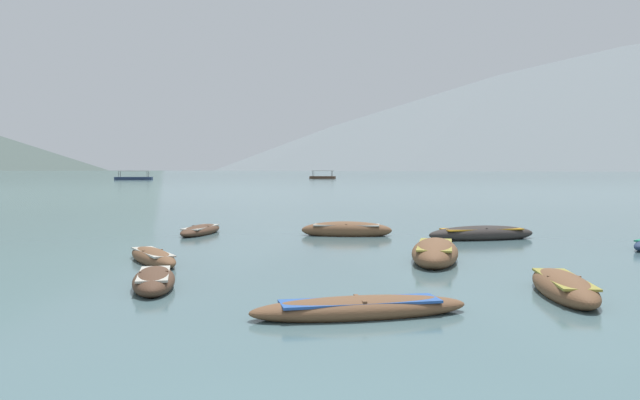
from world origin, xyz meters
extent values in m
plane|color=slate|center=(0.00, 1500.00, 0.00)|extent=(6000.00, 6000.00, 0.00)
cone|color=slate|center=(-273.18, 1680.33, 143.67)|extent=(1222.60, 1222.60, 287.35)
cone|color=#56665B|center=(303.40, 1990.46, 138.03)|extent=(1180.38, 1180.38, 276.06)
cone|color=slate|center=(792.85, 1784.30, 294.24)|extent=(2526.16, 2526.16, 588.49)
ellipsoid|color=#4C3323|center=(-5.27, 22.63, 0.15)|extent=(1.74, 3.74, 0.50)
cube|color=#B7B2A3|center=(-5.27, 22.63, 0.30)|extent=(1.25, 2.69, 0.05)
cube|color=#4C3323|center=(-5.27, 22.63, 0.35)|extent=(0.74, 0.22, 0.04)
ellipsoid|color=brown|center=(5.59, 9.48, 0.19)|extent=(1.40, 3.83, 0.64)
cube|color=olive|center=(5.59, 9.48, 0.38)|extent=(1.01, 2.76, 0.05)
cube|color=brown|center=(5.59, 9.48, 0.43)|extent=(0.73, 0.14, 0.04)
ellipsoid|color=#2D2826|center=(6.51, 20.74, 0.21)|extent=(4.73, 2.36, 0.69)
cube|color=orange|center=(6.51, 20.74, 0.41)|extent=(3.40, 1.70, 0.05)
cube|color=#2D2826|center=(6.51, 20.74, 0.46)|extent=(0.29, 0.88, 0.04)
ellipsoid|color=brown|center=(1.09, 22.08, 0.23)|extent=(3.95, 1.53, 0.75)
cube|color=#B7B2A3|center=(1.09, 22.08, 0.45)|extent=(2.84, 1.11, 0.05)
cube|color=brown|center=(1.09, 22.08, 0.50)|extent=(0.14, 0.86, 0.04)
ellipsoid|color=brown|center=(3.62, 14.81, 0.25)|extent=(2.24, 4.67, 0.82)
cube|color=olive|center=(3.62, 14.81, 0.49)|extent=(1.61, 3.36, 0.05)
cube|color=brown|center=(3.62, 14.81, 0.54)|extent=(0.96, 0.26, 0.04)
ellipsoid|color=brown|center=(0.93, 7.50, 0.14)|extent=(4.45, 1.98, 0.48)
cube|color=#28519E|center=(0.93, 7.50, 0.29)|extent=(3.20, 1.42, 0.05)
cube|color=brown|center=(0.93, 7.50, 0.34)|extent=(0.24, 0.72, 0.04)
ellipsoid|color=#4C3323|center=(-3.86, 10.29, 0.17)|extent=(1.64, 3.18, 0.56)
cube|color=#B7B2A3|center=(-3.86, 10.29, 0.33)|extent=(1.18, 2.29, 0.05)
cube|color=#4C3323|center=(-3.86, 10.29, 0.38)|extent=(0.67, 0.23, 0.04)
ellipsoid|color=brown|center=(-5.02, 14.30, 0.16)|extent=(2.64, 3.53, 0.53)
cube|color=#B7B2A3|center=(-5.02, 14.30, 0.32)|extent=(1.90, 2.54, 0.05)
cube|color=brown|center=(-5.02, 14.30, 0.37)|extent=(0.56, 0.39, 0.04)
cube|color=navy|center=(-50.14, 156.42, 0.27)|extent=(9.71, 4.97, 0.90)
cylinder|color=#4C4742|center=(-53.41, 154.53, 1.40)|extent=(0.10, 0.10, 1.80)
cylinder|color=#4C4742|center=(-53.84, 157.20, 1.40)|extent=(0.10, 0.10, 1.80)
cylinder|color=#4C4742|center=(-46.45, 155.65, 1.40)|extent=(0.10, 0.10, 1.80)
cylinder|color=#4C4742|center=(-46.88, 158.31, 1.40)|extent=(0.10, 0.10, 1.80)
cube|color=#9E998E|center=(-50.14, 156.42, 2.29)|extent=(8.16, 4.18, 0.12)
cube|color=#4C3323|center=(-1.38, 175.03, 0.27)|extent=(7.60, 3.81, 0.90)
cylinder|color=#4C4742|center=(1.51, 175.52, 1.40)|extent=(0.10, 0.10, 1.80)
cylinder|color=#4C4742|center=(1.17, 173.58, 1.40)|extent=(0.10, 0.10, 1.80)
cylinder|color=#4C4742|center=(-3.93, 176.48, 1.40)|extent=(0.10, 0.10, 1.80)
cylinder|color=#4C4742|center=(-4.27, 174.54, 1.40)|extent=(0.10, 0.10, 1.80)
cube|color=#9E998E|center=(-1.38, 175.03, 2.29)|extent=(6.38, 3.20, 0.12)
camera|label=1|loc=(0.32, -4.44, 2.85)|focal=35.04mm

